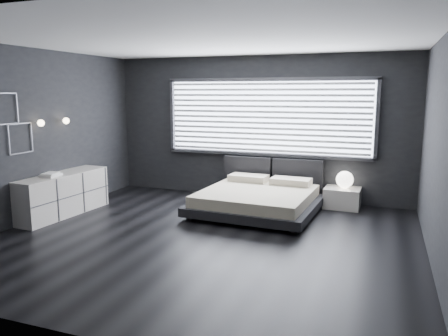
% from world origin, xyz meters
% --- Properties ---
extents(room, '(6.04, 6.00, 2.80)m').
position_xyz_m(room, '(0.00, 0.00, 1.40)').
color(room, black).
rests_on(room, ground).
extents(window, '(4.14, 0.09, 1.52)m').
position_xyz_m(window, '(0.20, 2.70, 1.61)').
color(window, white).
rests_on(window, ground).
extents(headboard, '(1.96, 0.16, 0.52)m').
position_xyz_m(headboard, '(0.35, 2.64, 0.57)').
color(headboard, black).
rests_on(headboard, ground).
extents(sconce_near, '(0.18, 0.11, 0.11)m').
position_xyz_m(sconce_near, '(-2.88, 0.05, 1.60)').
color(sconce_near, silver).
rests_on(sconce_near, ground).
extents(sconce_far, '(0.18, 0.11, 0.11)m').
position_xyz_m(sconce_far, '(-2.88, 0.65, 1.60)').
color(sconce_far, silver).
rests_on(sconce_far, ground).
extents(wall_art_upper, '(0.01, 0.48, 0.48)m').
position_xyz_m(wall_art_upper, '(-2.98, -0.55, 1.85)').
color(wall_art_upper, '#47474C').
rests_on(wall_art_upper, ground).
extents(wall_art_lower, '(0.01, 0.48, 0.48)m').
position_xyz_m(wall_art_lower, '(-2.98, -0.30, 1.38)').
color(wall_art_lower, '#47474C').
rests_on(wall_art_lower, ground).
extents(bed, '(2.14, 2.05, 0.53)m').
position_xyz_m(bed, '(0.35, 1.59, 0.25)').
color(bed, black).
rests_on(bed, ground).
extents(nightstand, '(0.65, 0.55, 0.37)m').
position_xyz_m(nightstand, '(1.72, 2.46, 0.18)').
color(nightstand, silver).
rests_on(nightstand, ground).
extents(orb_lamp, '(0.31, 0.31, 0.31)m').
position_xyz_m(orb_lamp, '(1.74, 2.49, 0.52)').
color(orb_lamp, white).
rests_on(orb_lamp, nightstand).
extents(dresser, '(0.63, 1.83, 0.72)m').
position_xyz_m(dresser, '(-2.78, 0.32, 0.36)').
color(dresser, silver).
rests_on(dresser, ground).
extents(book_stack, '(0.27, 0.34, 0.06)m').
position_xyz_m(book_stack, '(-2.76, 0.06, 0.75)').
color(book_stack, white).
rests_on(book_stack, dresser).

